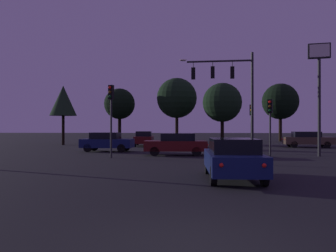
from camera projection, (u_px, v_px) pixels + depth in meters
ground_plane at (186, 149)px, 29.77m from camera, size 168.00×168.00×0.00m
traffic_signal_mast_arm at (230, 84)px, 25.26m from camera, size 5.57×0.68×7.56m
traffic_light_corner_left at (270, 116)px, 21.98m from camera, size 0.37×0.39×3.76m
traffic_light_corner_right at (111, 106)px, 21.01m from camera, size 0.36×0.39×4.59m
traffic_light_median at (251, 118)px, 27.99m from camera, size 0.34×0.38×3.83m
car_nearside_lane at (233, 158)px, 12.40m from camera, size 1.87×4.38×1.52m
car_crossing_left at (176, 144)px, 23.00m from camera, size 4.38×1.83×1.52m
car_crossing_right at (107, 142)px, 26.58m from camera, size 4.22×1.99×1.52m
car_far_lane at (144, 138)px, 34.43m from camera, size 2.00×4.49×1.52m
car_parked_lot at (307, 139)px, 31.97m from camera, size 4.65×2.15×1.52m
store_sign_illuminated at (319, 74)px, 22.18m from camera, size 1.42×0.52×7.50m
tree_behind_sign at (177, 98)px, 41.55m from camera, size 4.99×4.99×8.06m
tree_left_far at (120, 104)px, 42.35m from camera, size 3.90×3.90×6.86m
tree_center_horizon at (63, 101)px, 36.37m from camera, size 2.88×2.88×6.47m
tree_right_cluster at (280, 102)px, 45.37m from camera, size 4.88×4.88×7.88m
tree_lot_edge at (222, 103)px, 36.21m from camera, size 4.24×4.24×6.75m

